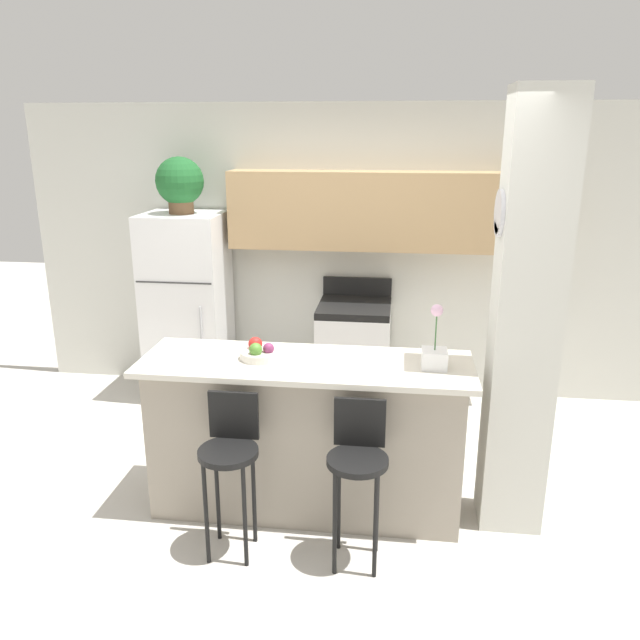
{
  "coord_description": "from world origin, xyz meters",
  "views": [
    {
      "loc": [
        0.53,
        -3.46,
        2.32
      ],
      "look_at": [
        0.0,
        0.69,
        1.04
      ],
      "focal_mm": 35.0,
      "sensor_mm": 36.0,
      "label": 1
    }
  ],
  "objects_px": {
    "fruit_bowl": "(260,352)",
    "orchid_vase": "(435,353)",
    "bar_stool_left": "(230,453)",
    "trash_bin": "(247,386)",
    "refrigerator": "(188,307)",
    "stove_range": "(354,354)",
    "bar_stool_right": "(358,461)",
    "potted_plant_on_fridge": "(180,183)"
  },
  "relations": [
    {
      "from": "fruit_bowl",
      "to": "orchid_vase",
      "type": "bearing_deg",
      "value": -0.98
    },
    {
      "from": "bar_stool_left",
      "to": "trash_bin",
      "type": "xyz_separation_m",
      "value": [
        -0.39,
        1.9,
        -0.42
      ]
    },
    {
      "from": "refrigerator",
      "to": "bar_stool_left",
      "type": "xyz_separation_m",
      "value": [
        0.94,
        -2.11,
        -0.21
      ]
    },
    {
      "from": "stove_range",
      "to": "orchid_vase",
      "type": "bearing_deg",
      "value": -70.4
    },
    {
      "from": "orchid_vase",
      "to": "fruit_bowl",
      "type": "bearing_deg",
      "value": 179.02
    },
    {
      "from": "bar_stool_right",
      "to": "orchid_vase",
      "type": "height_order",
      "value": "orchid_vase"
    },
    {
      "from": "refrigerator",
      "to": "fruit_bowl",
      "type": "height_order",
      "value": "refrigerator"
    },
    {
      "from": "stove_range",
      "to": "bar_stool_right",
      "type": "xyz_separation_m",
      "value": [
        0.18,
        -2.09,
        0.15
      ]
    },
    {
      "from": "bar_stool_left",
      "to": "potted_plant_on_fridge",
      "type": "distance_m",
      "value": 2.64
    },
    {
      "from": "refrigerator",
      "to": "stove_range",
      "type": "xyz_separation_m",
      "value": [
        1.47,
        -0.01,
        -0.36
      ]
    },
    {
      "from": "refrigerator",
      "to": "orchid_vase",
      "type": "distance_m",
      "value": 2.65
    },
    {
      "from": "stove_range",
      "to": "bar_stool_right",
      "type": "bearing_deg",
      "value": -85.15
    },
    {
      "from": "orchid_vase",
      "to": "trash_bin",
      "type": "xyz_separation_m",
      "value": [
        -1.5,
        1.45,
        -0.9
      ]
    },
    {
      "from": "bar_stool_right",
      "to": "potted_plant_on_fridge",
      "type": "height_order",
      "value": "potted_plant_on_fridge"
    },
    {
      "from": "bar_stool_right",
      "to": "orchid_vase",
      "type": "xyz_separation_m",
      "value": [
        0.4,
        0.46,
        0.48
      ]
    },
    {
      "from": "refrigerator",
      "to": "bar_stool_right",
      "type": "xyz_separation_m",
      "value": [
        1.65,
        -2.11,
        -0.21
      ]
    },
    {
      "from": "fruit_bowl",
      "to": "trash_bin",
      "type": "distance_m",
      "value": 1.72
    },
    {
      "from": "bar_stool_left",
      "to": "fruit_bowl",
      "type": "distance_m",
      "value": 0.64
    },
    {
      "from": "potted_plant_on_fridge",
      "to": "trash_bin",
      "type": "xyz_separation_m",
      "value": [
        0.56,
        -0.2,
        -1.71
      ]
    },
    {
      "from": "trash_bin",
      "to": "potted_plant_on_fridge",
      "type": "bearing_deg",
      "value": 160.18
    },
    {
      "from": "bar_stool_right",
      "to": "potted_plant_on_fridge",
      "type": "distance_m",
      "value": 2.97
    },
    {
      "from": "refrigerator",
      "to": "potted_plant_on_fridge",
      "type": "distance_m",
      "value": 1.08
    },
    {
      "from": "stove_range",
      "to": "bar_stool_left",
      "type": "xyz_separation_m",
      "value": [
        -0.53,
        -2.09,
        0.15
      ]
    },
    {
      "from": "stove_range",
      "to": "fruit_bowl",
      "type": "height_order",
      "value": "fruit_bowl"
    },
    {
      "from": "refrigerator",
      "to": "potted_plant_on_fridge",
      "type": "height_order",
      "value": "potted_plant_on_fridge"
    },
    {
      "from": "refrigerator",
      "to": "bar_stool_left",
      "type": "distance_m",
      "value": 2.32
    },
    {
      "from": "bar_stool_left",
      "to": "potted_plant_on_fridge",
      "type": "bearing_deg",
      "value": 114.17
    },
    {
      "from": "bar_stool_left",
      "to": "orchid_vase",
      "type": "height_order",
      "value": "orchid_vase"
    },
    {
      "from": "refrigerator",
      "to": "trash_bin",
      "type": "distance_m",
      "value": 0.87
    },
    {
      "from": "refrigerator",
      "to": "bar_stool_right",
      "type": "relative_size",
      "value": 1.77
    },
    {
      "from": "stove_range",
      "to": "orchid_vase",
      "type": "distance_m",
      "value": 1.85
    },
    {
      "from": "bar_stool_left",
      "to": "bar_stool_right",
      "type": "bearing_deg",
      "value": 0.0
    },
    {
      "from": "stove_range",
      "to": "refrigerator",
      "type": "bearing_deg",
      "value": 179.51
    },
    {
      "from": "refrigerator",
      "to": "orchid_vase",
      "type": "xyz_separation_m",
      "value": [
        2.06,
        -1.65,
        0.26
      ]
    },
    {
      "from": "orchid_vase",
      "to": "fruit_bowl",
      "type": "xyz_separation_m",
      "value": [
        -1.04,
        0.02,
        -0.05
      ]
    },
    {
      "from": "refrigerator",
      "to": "potted_plant_on_fridge",
      "type": "bearing_deg",
      "value": 119.08
    },
    {
      "from": "fruit_bowl",
      "to": "bar_stool_right",
      "type": "bearing_deg",
      "value": -36.87
    },
    {
      "from": "stove_range",
      "to": "bar_stool_left",
      "type": "relative_size",
      "value": 1.15
    },
    {
      "from": "bar_stool_left",
      "to": "orchid_vase",
      "type": "distance_m",
      "value": 1.29
    },
    {
      "from": "orchid_vase",
      "to": "trash_bin",
      "type": "distance_m",
      "value": 2.27
    },
    {
      "from": "stove_range",
      "to": "potted_plant_on_fridge",
      "type": "distance_m",
      "value": 2.06
    },
    {
      "from": "potted_plant_on_fridge",
      "to": "trash_bin",
      "type": "bearing_deg",
      "value": -19.82
    }
  ]
}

